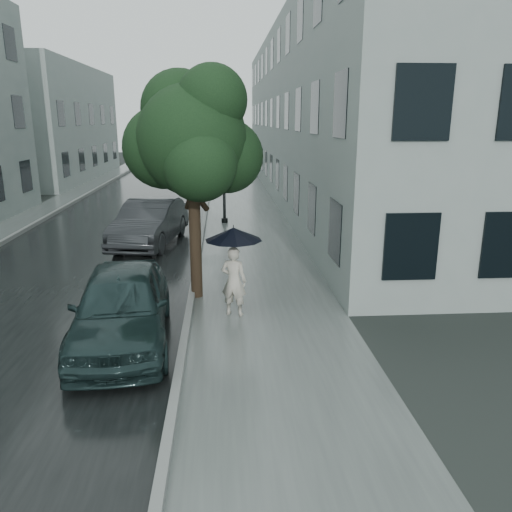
{
  "coord_description": "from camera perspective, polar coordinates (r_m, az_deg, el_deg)",
  "views": [
    {
      "loc": [
        -0.77,
        -8.77,
        4.28
      ],
      "look_at": [
        -0.04,
        2.03,
        1.3
      ],
      "focal_mm": 35.0,
      "sensor_mm": 36.0,
      "label": 1
    }
  ],
  "objects": [
    {
      "name": "car_near",
      "position": [
        10.12,
        -15.08,
        -5.51
      ],
      "size": [
        2.19,
        4.59,
        1.51
      ],
      "primitive_type": "imported",
      "rotation": [
        0.0,
        0.0,
        0.09
      ],
      "color": "#1A2D2D",
      "rests_on": "ground"
    },
    {
      "name": "pedestrian",
      "position": [
        11.1,
        -2.55,
        -2.89
      ],
      "size": [
        0.67,
        0.55,
        1.59
      ],
      "primitive_type": "imported",
      "rotation": [
        0.0,
        0.0,
        2.8
      ],
      "color": "#BBB5A4",
      "rests_on": "sidewalk"
    },
    {
      "name": "kerb_far",
      "position": [
        22.59,
        -24.04,
        3.32
      ],
      "size": [
        0.15,
        60.0,
        0.15
      ],
      "primitive_type": "cube",
      "color": "slate",
      "rests_on": "ground"
    },
    {
      "name": "building_near",
      "position": [
        28.96,
        8.92,
        15.65
      ],
      "size": [
        7.02,
        36.0,
        9.0
      ],
      "color": "gray",
      "rests_on": "ground"
    },
    {
      "name": "sidewalk_far",
      "position": [
        22.94,
        -26.19,
        3.06
      ],
      "size": [
        1.7,
        60.0,
        0.01
      ],
      "primitive_type": "cube",
      "color": "#4C5451",
      "rests_on": "ground"
    },
    {
      "name": "car_far",
      "position": [
        17.86,
        -12.02,
        3.77
      ],
      "size": [
        2.39,
        4.94,
        1.56
      ],
      "primitive_type": "imported",
      "rotation": [
        0.0,
        0.0,
        -0.16
      ],
      "color": "#26292C",
      "rests_on": "ground"
    },
    {
      "name": "lamp_post",
      "position": [
        21.01,
        -4.15,
        11.98
      ],
      "size": [
        0.84,
        0.37,
        5.33
      ],
      "rotation": [
        0.0,
        0.0,
        0.14
      ],
      "color": "black",
      "rests_on": "ground"
    },
    {
      "name": "kerb_near",
      "position": [
        21.21,
        -5.97,
        3.87
      ],
      "size": [
        0.15,
        60.0,
        0.15
      ],
      "primitive_type": "cube",
      "color": "slate",
      "rests_on": "ground"
    },
    {
      "name": "umbrella",
      "position": [
        10.79,
        -2.59,
        2.54
      ],
      "size": [
        1.38,
        1.38,
        1.14
      ],
      "rotation": [
        0.0,
        0.0,
        0.1
      ],
      "color": "black",
      "rests_on": "ground"
    },
    {
      "name": "sidewalk",
      "position": [
        21.24,
        -1.03,
        3.77
      ],
      "size": [
        3.5,
        60.0,
        0.01
      ],
      "primitive_type": "cube",
      "color": "slate",
      "rests_on": "ground"
    },
    {
      "name": "ground",
      "position": [
        9.8,
        1.07,
        -10.54
      ],
      "size": [
        120.0,
        120.0,
        0.0
      ],
      "primitive_type": "plane",
      "color": "black",
      "rests_on": "ground"
    },
    {
      "name": "asphalt_road",
      "position": [
        21.64,
        -15.28,
        3.44
      ],
      "size": [
        6.85,
        60.0,
        0.0
      ],
      "primitive_type": "cube",
      "color": "black",
      "rests_on": "ground"
    },
    {
      "name": "building_far_b",
      "position": [
        40.9,
        -23.1,
        13.82
      ],
      "size": [
        7.02,
        18.0,
        8.0
      ],
      "color": "gray",
      "rests_on": "ground"
    },
    {
      "name": "street_tree",
      "position": [
        11.96,
        -7.3,
        13.2
      ],
      "size": [
        3.34,
        3.04,
        5.49
      ],
      "color": "#332619",
      "rests_on": "ground"
    }
  ]
}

